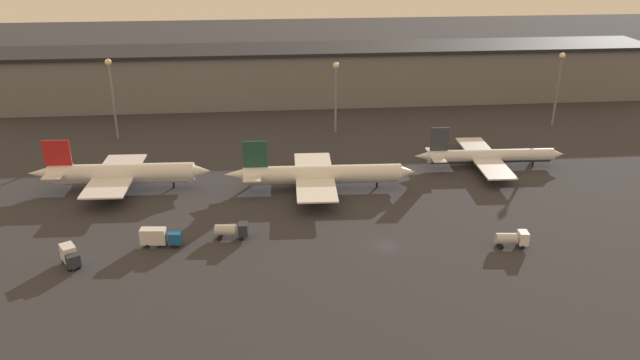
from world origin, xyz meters
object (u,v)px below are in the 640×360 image
Objects in this scene: airplane_0 at (120,174)px; service_vehicle_1 at (512,239)px; airplane_1 at (321,175)px; service_vehicle_3 at (232,230)px; airplane_2 at (489,156)px; service_vehicle_0 at (159,237)px; service_vehicle_2 at (70,255)px.

airplane_0 is 88.82m from service_vehicle_1.
service_vehicle_1 is (34.38, -31.60, -1.82)m from airplane_1.
airplane_0 reaches higher than service_vehicle_1.
service_vehicle_1 is 0.93× the size of service_vehicle_3.
airplane_2 is 5.73× the size of service_vehicle_3.
service_vehicle_3 is (-54.31, 8.76, 0.01)m from service_vehicle_1.
service_vehicle_3 is at bearing 176.11° from service_vehicle_1.
airplane_2 is at bearing 29.47° from service_vehicle_0.
airplane_1 reaches higher than service_vehicle_2.
airplane_1 reaches higher than service_vehicle_1.
airplane_1 is at bearing 41.69° from service_vehicle_0.
service_vehicle_3 is at bearing -128.94° from airplane_1.
airplane_0 is 38.31m from service_vehicle_3.
service_vehicle_0 is 16.41m from service_vehicle_2.
airplane_1 reaches higher than service_vehicle_0.
service_vehicle_0 is 1.26× the size of service_vehicle_1.
service_vehicle_2 reaches higher than service_vehicle_3.
service_vehicle_1 is 1.11× the size of service_vehicle_2.
service_vehicle_0 is 1.18× the size of service_vehicle_3.
service_vehicle_0 is at bearing 179.67° from service_vehicle_1.
service_vehicle_0 is 68.62m from service_vehicle_1.
airplane_1 is 46.73m from service_vehicle_1.
service_vehicle_3 is at bearing -43.22° from airplane_0.
service_vehicle_1 is at bearing 58.21° from service_vehicle_2.
airplane_0 is 47.01m from airplane_1.
airplane_2 is 4.88× the size of service_vehicle_0.
airplane_1 is at bearing 54.44° from service_vehicle_3.
airplane_0 is at bearing -174.29° from airplane_2.
service_vehicle_1 is (81.18, -35.99, -2.08)m from airplane_0.
airplane_2 is 85.63m from service_vehicle_0.
airplane_0 reaches higher than airplane_2.
service_vehicle_1 is at bearing -3.61° from service_vehicle_3.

